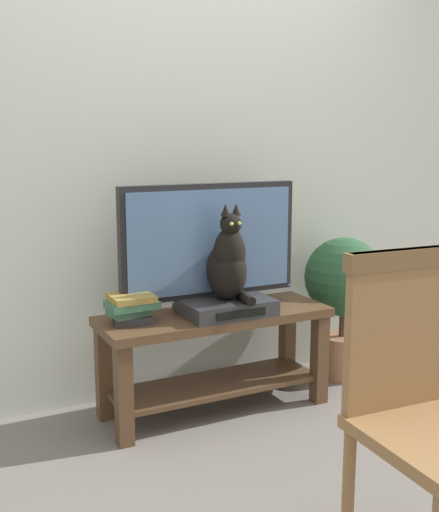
# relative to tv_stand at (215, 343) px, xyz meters

# --- Properties ---
(ground_plane) EXTENTS (12.00, 12.00, 0.00)m
(ground_plane) POSITION_rel_tv_stand_xyz_m (-0.01, -0.61, -0.35)
(ground_plane) COLOR slate
(back_wall) EXTENTS (7.00, 0.12, 2.80)m
(back_wall) POSITION_rel_tv_stand_xyz_m (-0.01, 0.42, 1.05)
(back_wall) COLOR #B7BCB2
(back_wall) RESTS_ON ground
(tv_stand) EXTENTS (1.15, 0.41, 0.51)m
(tv_stand) POSITION_rel_tv_stand_xyz_m (0.00, 0.00, 0.00)
(tv_stand) COLOR #513823
(tv_stand) RESTS_ON ground
(tv) EXTENTS (0.92, 0.20, 0.63)m
(tv) POSITION_rel_tv_stand_xyz_m (0.00, 0.06, 0.49)
(tv) COLOR black
(tv) RESTS_ON tv_stand
(media_box) EXTENTS (0.43, 0.30, 0.08)m
(media_box) POSITION_rel_tv_stand_xyz_m (0.04, -0.06, 0.20)
(media_box) COLOR #2D2D30
(media_box) RESTS_ON tv_stand
(cat) EXTENTS (0.18, 0.30, 0.47)m
(cat) POSITION_rel_tv_stand_xyz_m (0.04, -0.07, 0.42)
(cat) COLOR black
(cat) RESTS_ON media_box
(wooden_chair) EXTENTS (0.47, 0.48, 1.02)m
(wooden_chair) POSITION_rel_tv_stand_xyz_m (0.04, -1.36, 0.24)
(wooden_chair) COLOR olive
(wooden_chair) RESTS_ON ground
(book_stack) EXTENTS (0.23, 0.18, 0.14)m
(book_stack) POSITION_rel_tv_stand_xyz_m (-0.43, 0.01, 0.23)
(book_stack) COLOR #2D2D33
(book_stack) RESTS_ON tv_stand
(potted_plant) EXTENTS (0.44, 0.44, 0.81)m
(potted_plant) POSITION_rel_tv_stand_xyz_m (0.84, 0.08, 0.18)
(potted_plant) COLOR #9E6B4C
(potted_plant) RESTS_ON ground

